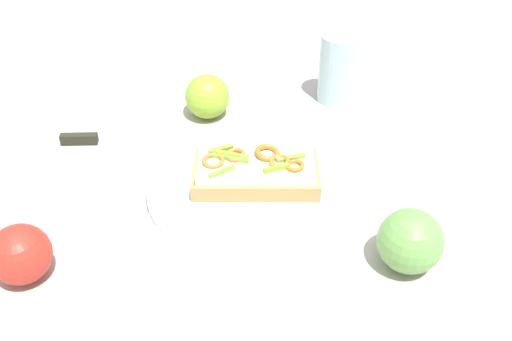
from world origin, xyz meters
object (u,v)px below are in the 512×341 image
Objects in this scene: apple_1 at (21,254)px; knife at (86,140)px; plate at (256,185)px; sandwich at (256,171)px; apple_2 at (207,97)px; apple_4 at (410,241)px; drinking_glass at (337,68)px.

knife is at bearing 46.09° from apple_1.
knife is (-0.13, 0.27, 0.00)m from plate.
plate is 0.03m from sandwich.
apple_2 is 0.93× the size of apple_4.
apple_4 reaches higher than apple_2.
plate is at bearing -109.57° from apple_2.
drinking_glass is (0.27, 0.09, 0.06)m from plate.
knife is at bearing 108.19° from apple_4.
knife reaches higher than plate.
apple_2 reaches higher than sandwich.
sandwich is (-0.00, 0.00, 0.03)m from plate.
apple_4 is (0.04, -0.24, 0.03)m from plate.
apple_1 is 0.41m from apple_2.
drinking_glass is (0.20, -0.11, 0.02)m from apple_2.
sandwich is 0.21m from apple_2.
apple_2 is at bearing 85.78° from apple_4.
sandwich is 0.33m from apple_1.
plate is 0.33m from apple_1.
apple_1 is 0.59m from drinking_glass.
drinking_glass reaches higher than sandwich.
apple_4 is at bearing -80.57° from plate.
plate is at bearing -24.36° from knife.
sandwich reaches higher than knife.
apple_2 is (0.39, 0.13, 0.00)m from apple_1.
drinking_glass reaches higher than apple_4.
knife is (-0.40, 0.18, -0.05)m from drinking_glass.
drinking_glass is (0.27, 0.09, 0.03)m from sandwich.
apple_1 reaches higher than plate.
apple_4 is at bearing -94.22° from apple_2.
apple_1 is 0.60× the size of drinking_glass.
apple_1 is 0.92× the size of apple_4.
apple_2 is at bearing 70.43° from plate.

